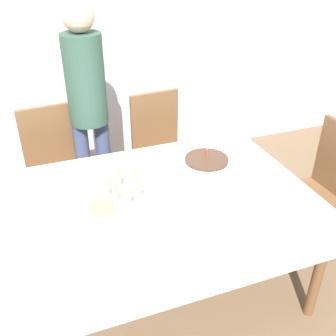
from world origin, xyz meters
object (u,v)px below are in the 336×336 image
object	(u,v)px
plate_stack_main	(192,218)
person_standing	(87,96)
dining_chair_far_right	(160,148)
birthday_cake	(206,166)
dining_chair_right_end	(321,186)
dining_chair_far_left	(55,166)
champagne_tray	(125,184)

from	to	relation	value
plate_stack_main	person_standing	xyz separation A→B (m)	(-0.29, 1.25, 0.26)
dining_chair_far_right	birthday_cake	bearing A→B (deg)	-88.18
dining_chair_far_right	dining_chair_right_end	bearing A→B (deg)	-47.01
dining_chair_far_left	plate_stack_main	bearing A→B (deg)	-63.62
dining_chair_right_end	birthday_cake	world-z (taller)	dining_chair_right_end
dining_chair_far_left	dining_chair_right_end	distance (m)	1.90
birthday_cake	plate_stack_main	size ratio (longest dim) A/B	1.06
dining_chair_right_end	birthday_cake	xyz separation A→B (m)	(-0.82, 0.13, 0.26)
birthday_cake	plate_stack_main	xyz separation A→B (m)	(-0.27, -0.40, -0.03)
dining_chair_far_left	plate_stack_main	distance (m)	1.33
birthday_cake	champagne_tray	distance (m)	0.54
plate_stack_main	dining_chair_far_left	bearing A→B (deg)	116.38
dining_chair_right_end	person_standing	bearing A→B (deg)	144.60
dining_chair_far_left	plate_stack_main	xyz separation A→B (m)	(0.58, -1.18, 0.22)
birthday_cake	plate_stack_main	bearing A→B (deg)	-123.77
person_standing	birthday_cake	bearing A→B (deg)	-56.96
person_standing	plate_stack_main	bearing A→B (deg)	-77.06
dining_chair_far_right	dining_chair_far_left	bearing A→B (deg)	-180.00
dining_chair_right_end	person_standing	xyz separation A→B (m)	(-1.37, 0.98, 0.48)
dining_chair_far_right	champagne_tray	xyz separation A→B (m)	(-0.51, -0.87, 0.30)
dining_chair_far_left	plate_stack_main	size ratio (longest dim) A/B	3.80
plate_stack_main	person_standing	size ratio (longest dim) A/B	0.15
dining_chair_far_right	person_standing	bearing A→B (deg)	172.57
champagne_tray	person_standing	xyz separation A→B (m)	(-0.02, 0.94, 0.18)
dining_chair_right_end	birthday_cake	distance (m)	0.87
dining_chair_far_left	person_standing	world-z (taller)	person_standing
birthday_cake	plate_stack_main	world-z (taller)	birthday_cake
birthday_cake	champagne_tray	world-z (taller)	birthday_cake
champagne_tray	plate_stack_main	bearing A→B (deg)	-49.07
dining_chair_right_end	person_standing	distance (m)	1.75
birthday_cake	person_standing	world-z (taller)	person_standing
champagne_tray	person_standing	size ratio (longest dim) A/B	0.17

